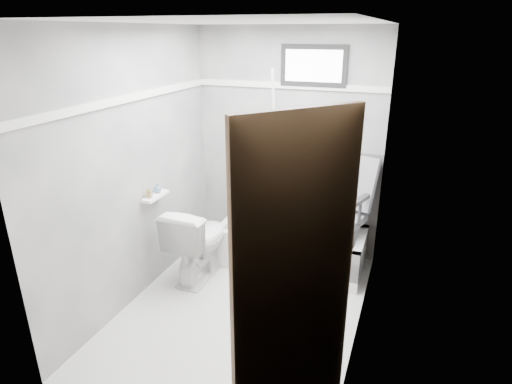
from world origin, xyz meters
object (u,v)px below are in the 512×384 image
at_px(office_chair, 334,211).
at_px(toilet, 199,241).
at_px(bathtub, 291,246).
at_px(soap_bottle_b, 158,188).
at_px(soap_bottle_a, 149,192).
at_px(door, 328,331).

height_order(office_chair, toilet, office_chair).
relative_size(bathtub, soap_bottle_b, 17.56).
bearing_deg(bathtub, soap_bottle_a, -143.03).
relative_size(bathtub, toilet, 1.93).
xyz_separation_m(office_chair, toilet, (-1.22, -0.59, -0.27)).
relative_size(bathtub, door, 0.75).
relative_size(bathtub, office_chair, 1.40).
relative_size(office_chair, door, 0.53).
height_order(toilet, door, door).
xyz_separation_m(office_chair, door, (0.38, -2.25, 0.35)).
height_order(bathtub, office_chair, office_chair).
distance_m(office_chair, toilet, 1.38).
distance_m(soap_bottle_a, soap_bottle_b, 0.14).
height_order(bathtub, soap_bottle_b, soap_bottle_b).
distance_m(bathtub, soap_bottle_a, 1.59).
xyz_separation_m(bathtub, soap_bottle_a, (-1.12, -0.84, 0.76)).
height_order(toilet, soap_bottle_b, soap_bottle_b).
bearing_deg(door, bathtub, 109.90).
xyz_separation_m(office_chair, soap_bottle_a, (-1.54, -0.88, 0.31)).
xyz_separation_m(toilet, door, (1.60, -1.66, 0.62)).
bearing_deg(soap_bottle_a, toilet, 42.38).
distance_m(door, soap_bottle_a, 2.36).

